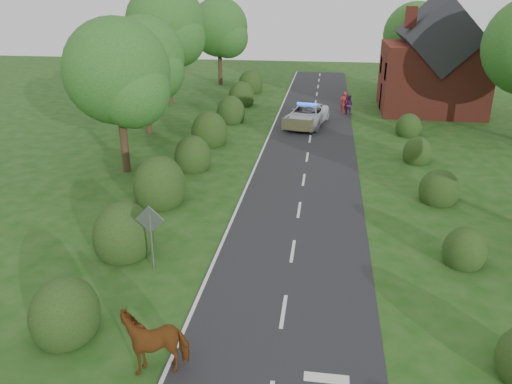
% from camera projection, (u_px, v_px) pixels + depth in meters
% --- Properties ---
extents(ground, '(120.00, 120.00, 0.00)m').
position_uv_depth(ground, '(283.00, 312.00, 15.97)').
color(ground, '#17490F').
extents(road, '(6.00, 70.00, 0.02)m').
position_uv_depth(road, '(306.00, 162.00, 29.72)').
color(road, black).
rests_on(road, ground).
extents(road_markings, '(4.96, 70.00, 0.01)m').
position_uv_depth(road_markings, '(276.00, 172.00, 28.02)').
color(road_markings, white).
rests_on(road_markings, road).
extents(hedgerow_left, '(2.75, 50.41, 3.00)m').
position_uv_depth(hedgerow_left, '(185.00, 163.00, 27.26)').
color(hedgerow_left, black).
rests_on(hedgerow_left, ground).
extents(hedgerow_right, '(2.10, 45.78, 2.10)m').
position_uv_depth(hedgerow_right, '(434.00, 182.00, 25.17)').
color(hedgerow_right, black).
rests_on(hedgerow_right, ground).
extents(tree_left_a, '(5.74, 5.60, 8.38)m').
position_uv_depth(tree_left_a, '(121.00, 76.00, 26.10)').
color(tree_left_a, '#332316').
rests_on(tree_left_a, ground).
extents(tree_left_b, '(5.74, 5.60, 8.07)m').
position_uv_depth(tree_left_b, '(146.00, 61.00, 33.74)').
color(tree_left_b, '#332316').
rests_on(tree_left_b, ground).
extents(tree_left_c, '(6.97, 6.80, 10.22)m').
position_uv_depth(tree_left_c, '(169.00, 28.00, 42.51)').
color(tree_left_c, '#332316').
rests_on(tree_left_c, ground).
extents(tree_left_d, '(6.15, 6.00, 8.89)m').
position_uv_depth(tree_left_d, '(221.00, 30.00, 51.71)').
color(tree_left_d, '#332316').
rests_on(tree_left_d, ground).
extents(tree_right_c, '(6.15, 6.00, 8.58)m').
position_uv_depth(tree_right_c, '(418.00, 37.00, 47.42)').
color(tree_right_c, '#332316').
rests_on(tree_right_c, ground).
extents(road_sign, '(1.06, 0.08, 2.53)m').
position_uv_depth(road_sign, '(150.00, 228.00, 17.84)').
color(road_sign, gray).
rests_on(road_sign, ground).
extents(house, '(8.00, 7.40, 9.17)m').
position_uv_depth(house, '(433.00, 65.00, 40.79)').
color(house, maroon).
rests_on(house, ground).
extents(cow, '(2.35, 1.77, 1.49)m').
position_uv_depth(cow, '(156.00, 342.00, 13.48)').
color(cow, '#5C2C0A').
rests_on(cow, ground).
extents(police_van, '(3.54, 5.94, 1.69)m').
position_uv_depth(police_van, '(307.00, 115.00, 37.54)').
color(police_van, white).
rests_on(police_van, ground).
extents(pedestrian_red, '(0.71, 0.50, 1.83)m').
position_uv_depth(pedestrian_red, '(344.00, 103.00, 40.97)').
color(pedestrian_red, '#A92625').
rests_on(pedestrian_red, ground).
extents(pedestrian_purple, '(0.96, 0.87, 1.62)m').
position_uv_depth(pedestrian_purple, '(349.00, 105.00, 40.80)').
color(pedestrian_purple, '#441E4F').
rests_on(pedestrian_purple, ground).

